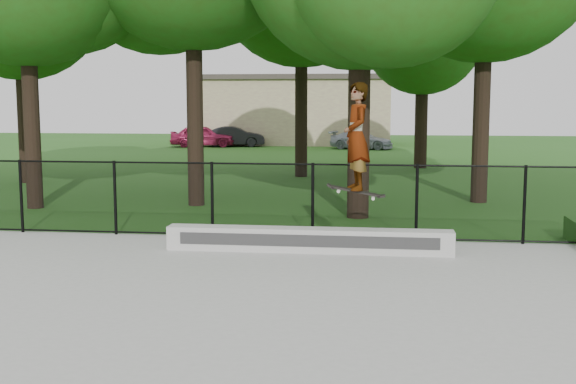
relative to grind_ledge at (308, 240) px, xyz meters
name	(u,v)px	position (x,y,z in m)	size (l,w,h in m)	color
ground	(101,334)	(-2.03, -4.70, -0.27)	(100.00, 100.00, 0.00)	#255919
concrete_slab	(101,332)	(-2.03, -4.70, -0.24)	(14.00, 12.00, 0.06)	gray
grind_ledge	(308,240)	(0.00, 0.00, 0.00)	(5.13, 0.40, 0.43)	#B6B5B0
car_a	(203,136)	(-9.07, 29.18, 0.38)	(1.53, 3.78, 1.30)	#9E1C44
car_b	(234,137)	(-7.29, 29.69, 0.33)	(1.27, 3.29, 1.20)	black
car_c	(361,140)	(0.31, 28.34, 0.24)	(1.45, 3.27, 1.03)	#8B939E
skater_airborne	(357,138)	(0.84, -0.17, 1.84)	(0.83, 0.78, 2.02)	black
chainlink_fence	(212,199)	(-2.03, 1.20, 0.54)	(16.06, 0.06, 1.50)	black
distant_building	(295,109)	(-4.03, 33.30, 1.89)	(12.40, 6.40, 4.30)	#C6BB8B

